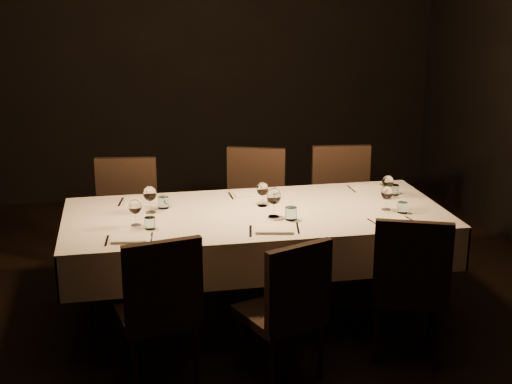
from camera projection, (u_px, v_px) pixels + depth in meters
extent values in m
cube|color=black|center=(256.00, 317.00, 4.95)|extent=(5.00, 6.00, 0.01)
cube|color=black|center=(201.00, 55.00, 7.34)|extent=(5.00, 0.01, 3.00)
cube|color=black|center=(496.00, 304.00, 1.70)|extent=(5.00, 0.01, 3.00)
cube|color=black|center=(256.00, 216.00, 4.74)|extent=(2.40, 1.00, 0.04)
cylinder|color=black|center=(85.00, 309.00, 4.25)|extent=(0.07, 0.07, 0.71)
cylinder|color=black|center=(90.00, 258.00, 5.04)|extent=(0.07, 0.07, 0.71)
cylinder|color=black|center=(436.00, 280.00, 4.66)|extent=(0.07, 0.07, 0.71)
cylinder|color=black|center=(389.00, 237.00, 5.45)|extent=(0.07, 0.07, 0.71)
cube|color=silver|center=(256.00, 213.00, 4.73)|extent=(2.52, 1.12, 0.01)
cube|color=silver|center=(242.00, 208.00, 5.30)|extent=(2.52, 0.01, 0.28)
cube|color=silver|center=(274.00, 264.00, 4.25)|extent=(2.52, 0.01, 0.28)
cube|color=silver|center=(431.00, 222.00, 5.00)|extent=(0.01, 1.12, 0.28)
cube|color=silver|center=(63.00, 246.00, 4.55)|extent=(0.01, 1.12, 0.28)
cylinder|color=black|center=(179.00, 328.00, 4.37)|extent=(0.04, 0.04, 0.38)
cylinder|color=black|center=(196.00, 355.00, 4.06)|extent=(0.04, 0.04, 0.38)
cylinder|color=black|center=(121.00, 339.00, 4.24)|extent=(0.04, 0.04, 0.38)
cylinder|color=black|center=(135.00, 367.00, 3.93)|extent=(0.04, 0.04, 0.38)
cube|color=black|center=(156.00, 313.00, 4.09)|extent=(0.51, 0.51, 0.06)
cube|color=black|center=(163.00, 282.00, 3.85)|extent=(0.44, 0.14, 0.47)
cube|color=white|center=(129.00, 239.00, 4.22)|extent=(0.22, 0.15, 0.01)
cube|color=silver|center=(107.00, 241.00, 4.20)|extent=(0.03, 0.19, 0.01)
cube|color=silver|center=(152.00, 238.00, 4.24)|extent=(0.03, 0.19, 0.01)
cylinder|color=white|center=(150.00, 223.00, 4.40)|extent=(0.07, 0.07, 0.07)
cylinder|color=white|center=(136.00, 225.00, 4.47)|extent=(0.06, 0.06, 0.00)
cylinder|color=white|center=(136.00, 219.00, 4.46)|extent=(0.01, 0.01, 0.08)
ellipsoid|color=white|center=(135.00, 207.00, 4.44)|extent=(0.08, 0.08, 0.09)
cylinder|color=black|center=(286.00, 328.00, 4.39)|extent=(0.04, 0.04, 0.36)
cylinder|color=black|center=(320.00, 351.00, 4.12)|extent=(0.04, 0.04, 0.36)
cylinder|color=black|center=(240.00, 342.00, 4.22)|extent=(0.04, 0.04, 0.36)
cylinder|color=black|center=(271.00, 368.00, 3.94)|extent=(0.04, 0.04, 0.36)
cube|color=black|center=(280.00, 314.00, 4.11)|extent=(0.54, 0.54, 0.05)
cube|color=black|center=(299.00, 284.00, 3.89)|extent=(0.41, 0.20, 0.45)
cube|color=white|center=(274.00, 229.00, 4.38)|extent=(0.26, 0.19, 0.02)
cube|color=silver|center=(251.00, 231.00, 4.35)|extent=(0.05, 0.21, 0.01)
cube|color=silver|center=(298.00, 228.00, 4.41)|extent=(0.05, 0.21, 0.01)
cylinder|color=white|center=(291.00, 214.00, 4.57)|extent=(0.08, 0.08, 0.08)
cylinder|color=white|center=(274.00, 216.00, 4.64)|extent=(0.07, 0.07, 0.00)
cylinder|color=white|center=(274.00, 209.00, 4.62)|extent=(0.01, 0.01, 0.09)
ellipsoid|color=white|center=(274.00, 196.00, 4.60)|extent=(0.09, 0.09, 0.11)
cylinder|color=black|center=(435.00, 313.00, 4.57)|extent=(0.04, 0.04, 0.39)
cylinder|color=black|center=(439.00, 340.00, 4.22)|extent=(0.04, 0.04, 0.39)
cylinder|color=black|center=(378.00, 308.00, 4.63)|extent=(0.04, 0.04, 0.39)
cylinder|color=black|center=(377.00, 334.00, 4.29)|extent=(0.04, 0.04, 0.39)
cube|color=black|center=(409.00, 290.00, 4.36)|extent=(0.57, 0.57, 0.06)
cube|color=black|center=(413.00, 261.00, 4.11)|extent=(0.43, 0.21, 0.48)
cube|color=white|center=(394.00, 221.00, 4.52)|extent=(0.22, 0.16, 0.01)
cube|color=silver|center=(375.00, 223.00, 4.50)|extent=(0.05, 0.18, 0.01)
cube|color=silver|center=(413.00, 221.00, 4.55)|extent=(0.04, 0.18, 0.01)
cylinder|color=white|center=(402.00, 207.00, 4.71)|extent=(0.07, 0.07, 0.07)
cylinder|color=white|center=(386.00, 209.00, 4.78)|extent=(0.06, 0.06, 0.00)
cylinder|color=white|center=(386.00, 204.00, 4.76)|extent=(0.01, 0.01, 0.08)
ellipsoid|color=white|center=(387.00, 192.00, 4.74)|extent=(0.08, 0.08, 0.09)
cylinder|color=black|center=(98.00, 272.00, 5.19)|extent=(0.04, 0.04, 0.40)
cylinder|color=black|center=(106.00, 253.00, 5.56)|extent=(0.04, 0.04, 0.40)
cylinder|color=black|center=(150.00, 270.00, 5.21)|extent=(0.04, 0.04, 0.40)
cylinder|color=black|center=(154.00, 252.00, 5.58)|extent=(0.04, 0.04, 0.40)
cube|color=black|center=(125.00, 233.00, 5.32)|extent=(0.52, 0.52, 0.06)
cube|color=black|center=(127.00, 190.00, 5.43)|extent=(0.46, 0.11, 0.50)
cube|color=white|center=(141.00, 200.00, 4.95)|extent=(0.24, 0.17, 0.02)
cube|color=silver|center=(121.00, 202.00, 4.93)|extent=(0.05, 0.20, 0.01)
cube|color=silver|center=(162.00, 200.00, 4.98)|extent=(0.04, 0.20, 0.01)
cylinder|color=white|center=(163.00, 203.00, 4.80)|extent=(0.07, 0.07, 0.08)
cylinder|color=white|center=(151.00, 212.00, 4.72)|extent=(0.07, 0.07, 0.00)
cylinder|color=white|center=(150.00, 206.00, 4.70)|extent=(0.01, 0.01, 0.09)
ellipsoid|color=white|center=(150.00, 193.00, 4.68)|extent=(0.09, 0.09, 0.10)
cylinder|color=black|center=(224.00, 256.00, 5.49)|extent=(0.04, 0.04, 0.40)
cylinder|color=black|center=(233.00, 238.00, 5.85)|extent=(0.04, 0.04, 0.40)
cylinder|color=black|center=(273.00, 259.00, 5.43)|extent=(0.04, 0.04, 0.40)
cylinder|color=black|center=(279.00, 241.00, 5.79)|extent=(0.04, 0.04, 0.40)
cube|color=black|center=(252.00, 220.00, 5.57)|extent=(0.60, 0.60, 0.06)
cube|color=black|center=(256.00, 179.00, 5.68)|extent=(0.45, 0.20, 0.51)
cube|color=white|center=(249.00, 194.00, 5.09)|extent=(0.21, 0.14, 0.01)
cube|color=silver|center=(231.00, 196.00, 5.07)|extent=(0.02, 0.19, 0.01)
cube|color=silver|center=(267.00, 194.00, 5.12)|extent=(0.01, 0.19, 0.01)
cylinder|color=white|center=(272.00, 197.00, 4.94)|extent=(0.07, 0.07, 0.07)
cylinder|color=white|center=(262.00, 206.00, 4.86)|extent=(0.06, 0.06, 0.00)
cylinder|color=white|center=(262.00, 200.00, 4.84)|extent=(0.01, 0.01, 0.08)
ellipsoid|color=white|center=(262.00, 189.00, 4.82)|extent=(0.08, 0.08, 0.09)
cylinder|color=black|center=(323.00, 255.00, 5.50)|extent=(0.04, 0.04, 0.41)
cylinder|color=black|center=(316.00, 238.00, 5.87)|extent=(0.04, 0.04, 0.41)
cylinder|color=black|center=(373.00, 254.00, 5.52)|extent=(0.04, 0.04, 0.41)
cylinder|color=black|center=(362.00, 237.00, 5.89)|extent=(0.04, 0.04, 0.41)
cube|color=black|center=(344.00, 218.00, 5.63)|extent=(0.52, 0.52, 0.06)
cube|color=black|center=(341.00, 176.00, 5.74)|extent=(0.47, 0.11, 0.51)
cube|color=white|center=(368.00, 188.00, 5.25)|extent=(0.21, 0.14, 0.01)
cube|color=silver|center=(351.00, 189.00, 5.23)|extent=(0.02, 0.19, 0.01)
cube|color=silver|center=(385.00, 187.00, 5.28)|extent=(0.02, 0.19, 0.01)
cylinder|color=white|center=(394.00, 190.00, 5.10)|extent=(0.07, 0.07, 0.07)
cylinder|color=white|center=(387.00, 198.00, 5.02)|extent=(0.06, 0.06, 0.00)
cylinder|color=white|center=(387.00, 193.00, 5.01)|extent=(0.01, 0.01, 0.08)
ellipsoid|color=white|center=(388.00, 182.00, 4.99)|extent=(0.08, 0.08, 0.09)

